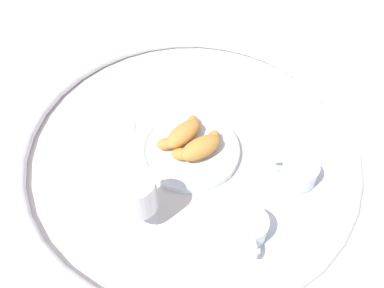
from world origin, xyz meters
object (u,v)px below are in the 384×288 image
(coffee_cup_near, at_px, (298,174))
(juice_glass_left, at_px, (137,195))
(sugar_packet, at_px, (124,127))
(croissant_small, at_px, (183,134))
(pastry_plate, at_px, (192,149))
(coffee_cup_far, at_px, (248,230))
(croissant_large, at_px, (200,147))
(folded_napkin, at_px, (241,76))

(coffee_cup_near, relative_size, juice_glass_left, 0.97)
(sugar_packet, bearing_deg, juice_glass_left, -88.65)
(croissant_small, xyz_separation_m, juice_glass_left, (-0.14, -0.16, 0.05))
(coffee_cup_near, relative_size, sugar_packet, 2.72)
(pastry_plate, height_order, coffee_cup_far, coffee_cup_far)
(pastry_plate, relative_size, croissant_large, 1.71)
(croissant_large, relative_size, folded_napkin, 1.20)
(croissant_small, bearing_deg, croissant_large, -63.10)
(croissant_large, xyz_separation_m, coffee_cup_far, (0.03, -0.21, -0.01))
(juice_glass_left, distance_m, sugar_packet, 0.27)
(coffee_cup_far, xyz_separation_m, juice_glass_left, (-0.19, 0.10, 0.07))
(pastry_plate, distance_m, coffee_cup_near, 0.24)
(juice_glass_left, distance_m, folded_napkin, 0.50)
(croissant_large, relative_size, coffee_cup_far, 0.97)
(sugar_packet, bearing_deg, coffee_cup_far, -58.68)
(croissant_large, xyz_separation_m, juice_glass_left, (-0.16, -0.11, 0.05))
(coffee_cup_near, distance_m, folded_napkin, 0.35)
(sugar_packet, relative_size, folded_napkin, 0.45)
(croissant_small, relative_size, juice_glass_left, 0.87)
(folded_napkin, bearing_deg, coffee_cup_far, -110.83)
(coffee_cup_near, xyz_separation_m, sugar_packet, (-0.32, 0.26, -0.02))
(pastry_plate, bearing_deg, folded_napkin, 44.61)
(pastry_plate, relative_size, coffee_cup_far, 1.67)
(coffee_cup_far, distance_m, folded_napkin, 0.47)
(pastry_plate, xyz_separation_m, juice_glass_left, (-0.15, -0.13, 0.08))
(croissant_small, distance_m, coffee_cup_far, 0.27)
(pastry_plate, height_order, coffee_cup_near, coffee_cup_near)
(coffee_cup_far, xyz_separation_m, sugar_packet, (-0.17, 0.35, -0.02))
(coffee_cup_near, relative_size, folded_napkin, 1.24)
(coffee_cup_far, bearing_deg, folded_napkin, 69.17)
(croissant_large, bearing_deg, folded_napkin, 49.14)
(sugar_packet, bearing_deg, croissant_large, -38.97)
(juice_glass_left, bearing_deg, pastry_plate, 41.42)
(pastry_plate, xyz_separation_m, croissant_large, (0.01, -0.02, 0.03))
(croissant_small, height_order, coffee_cup_far, croissant_small)
(coffee_cup_far, bearing_deg, coffee_cup_near, 29.91)
(croissant_small, height_order, sugar_packet, croissant_small)
(sugar_packet, bearing_deg, folded_napkin, 18.97)
(coffee_cup_far, height_order, juice_glass_left, juice_glass_left)
(pastry_plate, height_order, folded_napkin, pastry_plate)
(pastry_plate, distance_m, sugar_packet, 0.18)
(coffee_cup_near, height_order, folded_napkin, coffee_cup_near)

